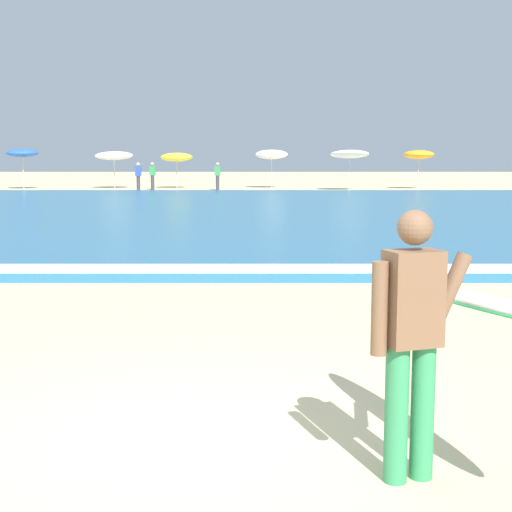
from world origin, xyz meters
The scene contains 13 objects.
ground_plane centered at (0.00, 0.00, 0.00)m, with size 160.00×160.00×0.00m, color beige.
sea centered at (0.00, 20.44, 0.07)m, with size 120.00×28.00×0.14m, color teal.
surf_foam centered at (0.00, 7.04, 0.15)m, with size 120.00×0.99×0.01m, color white.
surfer_with_board centered at (1.65, -0.78, 1.02)m, with size 1.26×2.47×1.73m.
beach_umbrella_0 centered at (-13.17, 38.42, 2.11)m, with size 1.85×1.87×2.40m.
beach_umbrella_1 centered at (-7.98, 39.22, 1.95)m, with size 2.24×2.28×2.29m.
beach_umbrella_2 centered at (-4.27, 39.38, 1.86)m, with size 1.91×1.93×2.16m.
beach_umbrella_3 centered at (1.42, 39.79, 2.02)m, with size 1.96×2.00×2.39m.
beach_umbrella_4 centered at (5.77, 36.99, 2.04)m, with size 2.20×2.23×2.36m.
beach_umbrella_5 centered at (10.03, 38.59, 2.01)m, with size 1.80×1.81×2.29m.
beachgoer_near_row_left centered at (-5.46, 37.43, 0.84)m, with size 0.32×0.20×1.58m.
beachgoer_near_row_mid centered at (-1.70, 36.94, 0.84)m, with size 0.32×0.20×1.58m.
beachgoer_near_row_right centered at (-6.06, 36.09, 0.84)m, with size 0.32×0.20×1.58m.
Camera 1 is at (0.48, -5.37, 2.07)m, focal length 52.20 mm.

